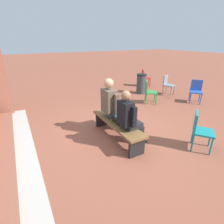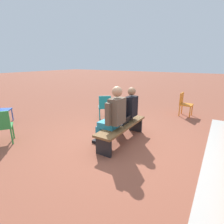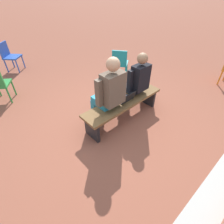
# 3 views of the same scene
# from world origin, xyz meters

# --- Properties ---
(ground_plane) EXTENTS (60.00, 60.00, 0.00)m
(ground_plane) POSITION_xyz_m (0.00, 0.00, 0.00)
(ground_plane) COLOR brown
(concrete_strip) EXTENTS (6.34, 0.40, 0.01)m
(concrete_strip) POSITION_xyz_m (-0.14, 2.13, 0.00)
(concrete_strip) COLOR #B7B2A8
(concrete_strip) RESTS_ON ground
(bench) EXTENTS (1.80, 0.44, 0.45)m
(bench) POSITION_xyz_m (-0.14, 0.11, 0.35)
(bench) COLOR brown
(bench) RESTS_ON ground
(person_student) EXTENTS (0.52, 0.66, 1.31)m
(person_student) POSITION_xyz_m (-0.53, 0.04, 0.70)
(person_student) COLOR #232328
(person_student) RESTS_ON ground
(person_adult) EXTENTS (0.59, 0.75, 1.43)m
(person_adult) POSITION_xyz_m (0.19, 0.03, 0.75)
(person_adult) COLOR teal
(person_adult) RESTS_ON ground
(laptop) EXTENTS (0.32, 0.29, 0.21)m
(laptop) POSITION_xyz_m (-0.18, 0.12, 0.50)
(laptop) COLOR black
(laptop) RESTS_ON bench
(plastic_chair_far_left) EXTENTS (0.59, 0.59, 0.84)m
(plastic_chair_far_left) POSITION_xyz_m (0.72, -3.89, 0.48)
(plastic_chair_far_left) COLOR #2D56B7
(plastic_chair_far_left) RESTS_ON ground
(plastic_chair_foreground) EXTENTS (0.58, 0.58, 0.84)m
(plastic_chair_foreground) POSITION_xyz_m (1.49, -2.25, 0.48)
(plastic_chair_foreground) COLOR #2D893D
(plastic_chair_foreground) RESTS_ON ground
(plastic_chair_mid_courtyard) EXTENTS (0.57, 0.57, 0.84)m
(plastic_chair_mid_courtyard) POSITION_xyz_m (3.61, -3.76, 0.48)
(plastic_chair_mid_courtyard) COLOR red
(plastic_chair_mid_courtyard) RESTS_ON ground
(plastic_chair_far_right) EXTENTS (0.59, 0.59, 0.84)m
(plastic_chair_far_right) POSITION_xyz_m (-1.36, -1.24, 0.48)
(plastic_chair_far_right) COLOR teal
(plastic_chair_far_right) RESTS_ON ground
(plastic_chair_near_bench_right) EXTENTS (0.55, 0.55, 0.84)m
(plastic_chair_near_bench_right) POSITION_xyz_m (1.97, -3.69, 0.48)
(plastic_chair_near_bench_right) COLOR gray
(plastic_chair_near_bench_right) RESTS_ON ground
(litter_bin) EXTENTS (0.42, 0.42, 0.86)m
(litter_bin) POSITION_xyz_m (2.67, -2.80, 0.43)
(litter_bin) COLOR #383D42
(litter_bin) RESTS_ON ground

